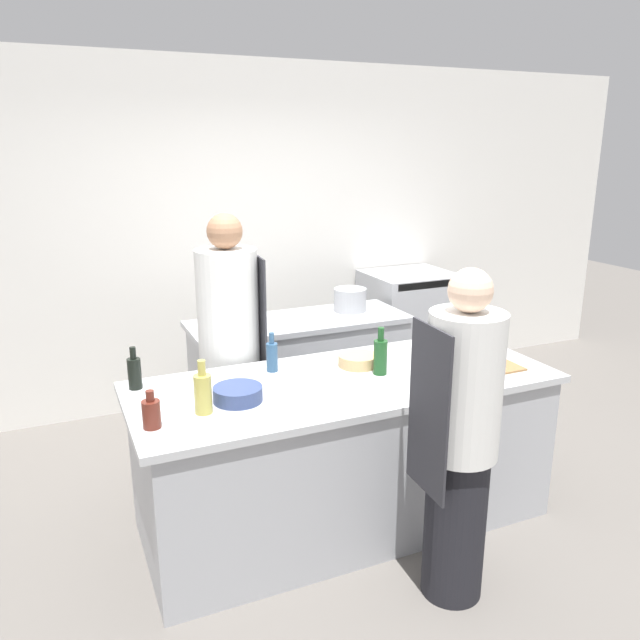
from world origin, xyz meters
name	(u,v)px	position (x,y,z in m)	size (l,w,h in m)	color
ground_plane	(344,518)	(0.00, 0.00, 0.00)	(16.00, 16.00, 0.00)	#605B56
wall_back	(234,236)	(0.00, 2.13, 1.40)	(8.00, 0.06, 2.80)	silver
prep_counter	(345,451)	(0.00, 0.00, 0.44)	(2.37, 0.94, 0.88)	#A8AAAF
pass_counter	(300,375)	(0.23, 1.24, 0.44)	(1.64, 0.62, 0.88)	#A8AAAF
oven_range	(408,329)	(1.50, 1.74, 0.52)	(0.75, 0.67, 1.03)	#A8AAAF
chef_at_prep_near	(460,441)	(0.21, -0.77, 0.82)	(0.37, 0.35, 1.63)	black
chef_at_stove	(230,354)	(-0.46, 0.70, 0.87)	(0.40, 0.38, 1.75)	black
bottle_olive_oil	(134,372)	(-1.08, 0.33, 0.98)	(0.07, 0.07, 0.23)	black
bottle_vinegar	(151,413)	(-1.08, -0.19, 0.96)	(0.08, 0.08, 0.18)	#5B2319
bottle_wine	(272,356)	(-0.33, 0.29, 0.98)	(0.07, 0.07, 0.23)	#2D5175
bottle_cooking_oil	(435,339)	(0.68, 0.14, 0.99)	(0.08, 0.08, 0.27)	silver
bottle_sauce	(203,392)	(-0.83, -0.13, 0.99)	(0.09, 0.09, 0.27)	#B2A84C
bottle_water	(380,356)	(0.21, -0.01, 0.99)	(0.08, 0.08, 0.27)	#19471E
bowl_mixing_large	(358,360)	(0.16, 0.16, 0.92)	(0.23, 0.23, 0.07)	tan
bowl_prep_small	(238,394)	(-0.63, -0.05, 0.92)	(0.25, 0.25, 0.08)	navy
cutting_board	(492,369)	(0.83, -0.21, 0.89)	(0.36, 0.18, 0.01)	olive
stockpot	(350,300)	(0.68, 1.30, 0.97)	(0.25, 0.25, 0.18)	#A8AAAF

